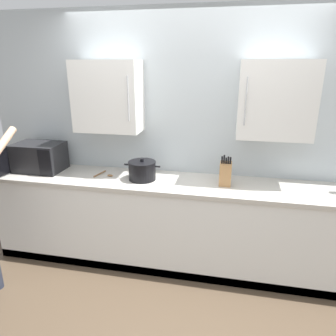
{
  "coord_description": "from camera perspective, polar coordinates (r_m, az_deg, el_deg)",
  "views": [
    {
      "loc": [
        0.42,
        -2.11,
        2.03
      ],
      "look_at": [
        -0.15,
        0.65,
        1.07
      ],
      "focal_mm": 33.31,
      "sensor_mm": 36.0,
      "label": 1
    }
  ],
  "objects": [
    {
      "name": "ground_plane",
      "position": [
        2.96,
        0.33,
        -24.61
      ],
      "size": [
        9.21,
        9.21,
        0.0
      ],
      "primitive_type": "plane",
      "color": "#4C3D2D"
    },
    {
      "name": "back_wall_tiled",
      "position": [
        3.21,
        3.92,
        6.66
      ],
      "size": [
        4.38,
        0.44,
        2.54
      ],
      "color": "#B2BCC1",
      "rests_on": "ground_plane"
    },
    {
      "name": "counter_unit",
      "position": [
        3.24,
        2.81,
        -10.24
      ],
      "size": [
        3.98,
        0.61,
        0.92
      ],
      "color": "white",
      "rests_on": "ground_plane"
    },
    {
      "name": "microwave_oven",
      "position": [
        3.62,
        -22.98,
        1.85
      ],
      "size": [
        0.57,
        0.7,
        0.3
      ],
      "color": "black",
      "rests_on": "counter_unit"
    },
    {
      "name": "knife_block",
      "position": [
        2.99,
        10.46,
        -0.99
      ],
      "size": [
        0.11,
        0.15,
        0.3
      ],
      "color": "#A37547",
      "rests_on": "counter_unit"
    },
    {
      "name": "wooden_spoon",
      "position": [
        3.28,
        -11.4,
        -1.2
      ],
      "size": [
        0.19,
        0.2,
        0.02
      ],
      "color": "brown",
      "rests_on": "counter_unit"
    },
    {
      "name": "stock_pot",
      "position": [
        3.09,
        -4.75,
        -0.44
      ],
      "size": [
        0.37,
        0.27,
        0.22
      ],
      "color": "black",
      "rests_on": "counter_unit"
    }
  ]
}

